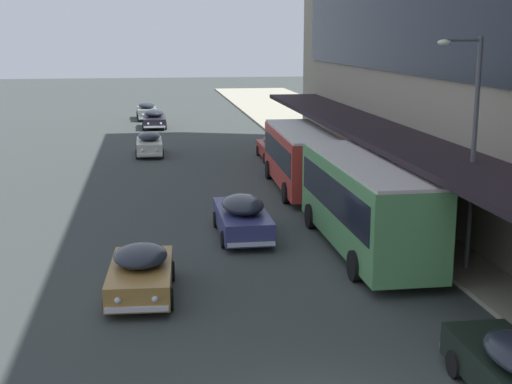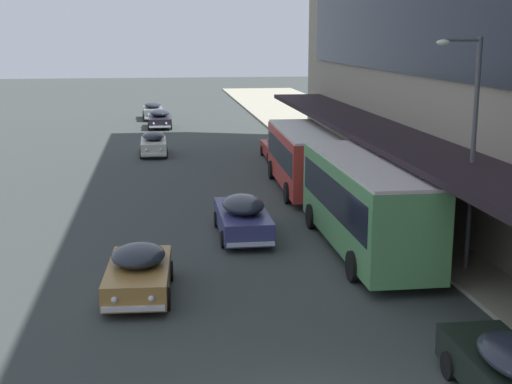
{
  "view_description": "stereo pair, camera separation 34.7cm",
  "coord_description": "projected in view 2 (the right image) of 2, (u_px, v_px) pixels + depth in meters",
  "views": [
    {
      "loc": [
        -3.41,
        -12.42,
        7.76
      ],
      "look_at": [
        0.45,
        13.34,
        1.98
      ],
      "focal_mm": 50.0,
      "sensor_mm": 36.0,
      "label": 1
    },
    {
      "loc": [
        -3.07,
        -12.47,
        7.76
      ],
      "look_at": [
        0.45,
        13.34,
        1.98
      ],
      "focal_mm": 50.0,
      "sensor_mm": 36.0,
      "label": 2
    }
  ],
  "objects": [
    {
      "name": "sedan_oncoming_front",
      "position": [
        139.0,
        271.0,
        21.57
      ],
      "size": [
        2.14,
        4.32,
        1.49
      ],
      "color": "olive",
      "rests_on": "ground"
    },
    {
      "name": "sedan_second_near",
      "position": [
        512.0,
        375.0,
        14.98
      ],
      "size": [
        1.79,
        4.67,
        1.51
      ],
      "color": "black",
      "rests_on": "ground"
    },
    {
      "name": "fire_hydrant",
      "position": [
        379.0,
        201.0,
        31.76
      ],
      "size": [
        0.2,
        0.4,
        0.7
      ],
      "color": "red",
      "rests_on": "sidewalk_kerb"
    },
    {
      "name": "sedan_trailing_mid",
      "position": [
        160.0,
        119.0,
        60.29
      ],
      "size": [
        2.02,
        4.53,
        1.55
      ],
      "color": "black",
      "rests_on": "ground"
    },
    {
      "name": "transit_bus_kerbside_rear",
      "position": [
        365.0,
        200.0,
        25.63
      ],
      "size": [
        2.75,
        10.03,
        3.36
      ],
      "color": "#56995A",
      "rests_on": "ground"
    },
    {
      "name": "transit_bus_kerbside_front",
      "position": [
        304.0,
        156.0,
        35.87
      ],
      "size": [
        2.94,
        9.16,
        3.09
      ],
      "color": "#BA332C",
      "rests_on": "ground"
    },
    {
      "name": "street_lamp",
      "position": [
        469.0,
        139.0,
        22.74
      ],
      "size": [
        1.5,
        0.28,
        7.54
      ],
      "color": "#4C4C51",
      "rests_on": "sidewalk_kerb"
    },
    {
      "name": "sedan_second_mid",
      "position": [
        153.0,
        111.0,
        66.32
      ],
      "size": [
        2.0,
        4.75,
        1.59
      ],
      "color": "slate",
      "rests_on": "ground"
    },
    {
      "name": "sedan_lead_near",
      "position": [
        243.0,
        216.0,
        27.8
      ],
      "size": [
        1.99,
        5.01,
        1.66
      ],
      "color": "navy",
      "rests_on": "ground"
    },
    {
      "name": "sedan_oncoming_rear",
      "position": [
        154.0,
        144.0,
        46.64
      ],
      "size": [
        1.78,
        4.28,
        1.52
      ],
      "color": "beige",
      "rests_on": "ground"
    },
    {
      "name": "sedan_lead_mid",
      "position": [
        280.0,
        147.0,
        44.98
      ],
      "size": [
        2.0,
        4.98,
        1.56
      ],
      "color": "#AC2723",
      "rests_on": "ground"
    }
  ]
}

